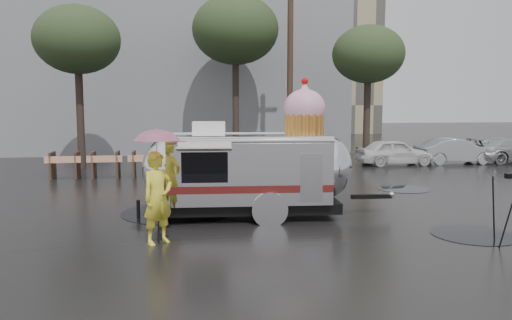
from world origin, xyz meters
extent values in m
plane|color=black|center=(0.00, 0.00, 0.00)|extent=(120.00, 120.00, 0.00)
cylinder|color=black|center=(-2.83, 3.33, 0.01)|extent=(2.85, 2.85, 0.01)
cylinder|color=black|center=(3.52, 0.12, 0.01)|extent=(1.79, 1.79, 0.01)
cylinder|color=black|center=(4.56, 5.77, 0.01)|extent=(1.63, 1.63, 0.01)
cube|color=slate|center=(-4.00, 24.00, 6.50)|extent=(22.00, 12.00, 13.00)
cylinder|color=#473323|center=(2.50, 14.00, 4.50)|extent=(0.28, 0.28, 9.00)
cylinder|color=#382D26|center=(-7.00, 13.00, 2.93)|extent=(0.32, 0.32, 5.85)
ellipsoid|color=#27391D|center=(-7.00, 13.00, 5.52)|extent=(3.64, 3.64, 2.86)
cylinder|color=#382D26|center=(0.00, 15.00, 3.38)|extent=(0.32, 0.32, 6.75)
ellipsoid|color=#27391D|center=(0.00, 15.00, 6.38)|extent=(4.20, 4.20, 3.30)
cylinder|color=#382D26|center=(6.00, 13.00, 2.70)|extent=(0.32, 0.32, 5.40)
ellipsoid|color=#27391D|center=(6.00, 13.00, 5.10)|extent=(3.36, 3.36, 2.64)
cube|color=#473323|center=(-7.50, 10.00, 0.50)|extent=(0.08, 0.80, 1.00)
cube|color=#473323|center=(-6.60, 10.00, 0.50)|extent=(0.08, 0.80, 1.00)
cube|color=#E5590C|center=(-7.05, 9.62, 0.75)|extent=(1.30, 0.04, 0.25)
cube|color=#473323|center=(-6.00, 10.00, 0.50)|extent=(0.08, 0.80, 1.00)
cube|color=#473323|center=(-5.10, 10.00, 0.50)|extent=(0.08, 0.80, 1.00)
cube|color=#E5590C|center=(-5.55, 9.62, 0.75)|extent=(1.30, 0.04, 0.25)
cube|color=#473323|center=(-4.50, 10.00, 0.50)|extent=(0.08, 0.80, 1.00)
cube|color=#473323|center=(-3.60, 10.00, 0.50)|extent=(0.08, 0.80, 1.00)
cube|color=#E5590C|center=(-4.05, 9.62, 0.75)|extent=(1.30, 0.04, 0.25)
imported|color=silver|center=(7.00, 12.00, 0.70)|extent=(4.00, 1.80, 1.40)
imported|color=#B2B2B7|center=(10.00, 12.00, 0.70)|extent=(4.00, 1.80, 1.40)
cube|color=silver|center=(-1.04, 2.68, 1.23)|extent=(4.01, 2.29, 1.59)
ellipsoid|color=silver|center=(0.89, 2.54, 1.23)|extent=(1.46, 2.11, 1.59)
ellipsoid|color=silver|center=(-2.98, 2.81, 1.23)|extent=(1.46, 2.11, 1.59)
cube|color=black|center=(-1.04, 2.68, 0.31)|extent=(4.52, 2.06, 0.26)
cylinder|color=black|center=(-0.67, 1.74, 0.31)|extent=(0.63, 0.24, 0.62)
cylinder|color=black|center=(-0.54, 3.55, 0.31)|extent=(0.63, 0.24, 0.62)
cylinder|color=silver|center=(-0.68, 1.62, 0.35)|extent=(0.85, 0.15, 0.85)
cube|color=black|center=(2.12, 2.46, 0.44)|extent=(1.06, 0.18, 0.11)
sphere|color=silver|center=(2.65, 2.42, 0.48)|extent=(0.15, 0.15, 0.14)
cylinder|color=black|center=(-3.77, 2.87, 0.22)|extent=(0.09, 0.09, 0.44)
cube|color=#521413|center=(-1.11, 1.67, 0.84)|extent=(3.87, 0.30, 0.18)
cube|color=#521413|center=(-0.97, 3.68, 0.84)|extent=(3.87, 0.30, 0.18)
cube|color=black|center=(-2.17, 1.73, 1.37)|extent=(1.06, 0.10, 0.70)
cube|color=beige|center=(-2.18, 1.52, 1.81)|extent=(1.26, 0.52, 0.13)
cube|color=silver|center=(0.29, 1.56, 1.10)|extent=(0.53, 0.07, 1.15)
cube|color=white|center=(-2.01, 2.75, 2.20)|extent=(0.83, 0.63, 0.33)
cylinder|color=gold|center=(0.36, 2.58, 2.29)|extent=(0.98, 0.98, 0.53)
ellipsoid|color=#F2A8C7|center=(0.36, 2.58, 2.71)|extent=(1.09, 1.09, 0.92)
cone|color=#F2A8C7|center=(0.36, 2.58, 3.17)|extent=(0.47, 0.47, 0.35)
sphere|color=red|center=(0.36, 2.58, 3.36)|extent=(0.19, 0.19, 0.18)
imported|color=yellow|center=(-3.17, 0.44, 0.93)|extent=(0.81, 0.77, 1.87)
imported|color=pink|center=(-3.17, 0.44, 1.95)|extent=(1.17, 1.17, 0.80)
cylinder|color=black|center=(-3.17, 0.44, 0.83)|extent=(0.02, 0.02, 1.65)
cylinder|color=black|center=(3.54, -0.50, 0.69)|extent=(0.27, 0.21, 1.39)
cylinder|color=black|center=(3.58, -0.92, 0.69)|extent=(0.30, 0.15, 1.39)
cube|color=black|center=(3.68, -0.69, 1.39)|extent=(0.13, 0.11, 0.10)
camera|label=1|loc=(-2.68, -9.56, 2.81)|focal=35.00mm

